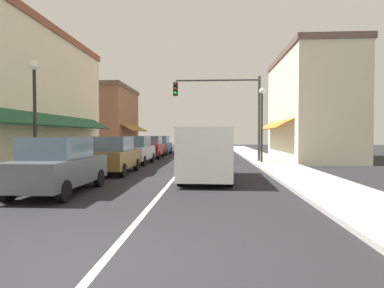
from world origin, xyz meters
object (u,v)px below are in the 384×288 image
(parked_car_third_left, at_px, (136,150))
(street_lamp_right_mid, at_px, (262,113))
(parked_car_far_left, at_px, (151,147))
(street_lamp_left_near, at_px, (35,100))
(parked_car_nearest_left, at_px, (59,166))
(parked_car_second_left, at_px, (114,155))
(traffic_signal_mast_arm, at_px, (229,103))
(parked_car_distant_left, at_px, (160,145))
(van_in_lane, at_px, (207,152))

(parked_car_third_left, xyz_separation_m, street_lamp_right_mid, (8.02, 0.39, 2.37))
(parked_car_far_left, bearing_deg, street_lamp_left_near, -98.31)
(parked_car_nearest_left, xyz_separation_m, parked_car_second_left, (0.15, 5.16, 0.00))
(traffic_signal_mast_arm, bearing_deg, parked_car_far_left, 148.40)
(parked_car_far_left, xyz_separation_m, street_lamp_left_near, (-1.86, -13.53, 2.26))
(parked_car_third_left, height_order, parked_car_far_left, same)
(parked_car_third_left, relative_size, parked_car_distant_left, 1.00)
(traffic_signal_mast_arm, xyz_separation_m, street_lamp_left_near, (-7.83, -9.86, -0.85))
(street_lamp_right_mid, bearing_deg, parked_car_nearest_left, -126.75)
(parked_car_second_left, xyz_separation_m, street_lamp_left_near, (-2.00, -3.25, 2.26))
(parked_car_far_left, height_order, parked_car_distant_left, same)
(parked_car_nearest_left, height_order, parked_car_third_left, same)
(parked_car_third_left, relative_size, parked_car_far_left, 1.00)
(parked_car_nearest_left, bearing_deg, van_in_lane, 35.79)
(parked_car_far_left, bearing_deg, street_lamp_right_mid, -30.92)
(parked_car_nearest_left, height_order, parked_car_far_left, same)
(parked_car_distant_left, distance_m, street_lamp_right_mid, 12.40)
(parked_car_far_left, height_order, van_in_lane, van_in_lane)
(parked_car_second_left, height_order, van_in_lane, van_in_lane)
(parked_car_nearest_left, height_order, street_lamp_left_near, street_lamp_left_near)
(traffic_signal_mast_arm, bearing_deg, parked_car_nearest_left, -116.96)
(parked_car_second_left, relative_size, van_in_lane, 0.79)
(parked_car_third_left, bearing_deg, traffic_signal_mast_arm, 14.11)
(parked_car_second_left, height_order, traffic_signal_mast_arm, traffic_signal_mast_arm)
(parked_car_distant_left, bearing_deg, parked_car_second_left, -88.54)
(parked_car_second_left, bearing_deg, parked_car_distant_left, 89.68)
(traffic_signal_mast_arm, bearing_deg, van_in_lane, -99.18)
(traffic_signal_mast_arm, bearing_deg, parked_car_third_left, -166.62)
(parked_car_second_left, xyz_separation_m, van_in_lane, (4.47, -1.86, 0.27))
(parked_car_second_left, xyz_separation_m, traffic_signal_mast_arm, (5.84, 6.61, 3.12))
(traffic_signal_mast_arm, height_order, street_lamp_right_mid, traffic_signal_mast_arm)
(street_lamp_right_mid, bearing_deg, parked_car_far_left, 149.56)
(parked_car_second_left, distance_m, street_lamp_left_near, 4.44)
(parked_car_far_left, xyz_separation_m, parked_car_distant_left, (0.01, 4.47, 0.00))
(parked_car_second_left, bearing_deg, van_in_lane, -23.41)
(parked_car_distant_left, xyz_separation_m, traffic_signal_mast_arm, (5.96, -8.14, 3.12))
(parked_car_far_left, bearing_deg, parked_car_second_left, -89.71)
(van_in_lane, height_order, traffic_signal_mast_arm, traffic_signal_mast_arm)
(parked_car_distant_left, xyz_separation_m, street_lamp_right_mid, (7.99, -9.17, 2.37))
(parked_car_nearest_left, bearing_deg, street_lamp_left_near, 134.18)
(street_lamp_left_near, relative_size, street_lamp_right_mid, 0.96)
(parked_car_second_left, bearing_deg, street_lamp_right_mid, 34.54)
(parked_car_second_left, relative_size, parked_car_third_left, 1.00)
(van_in_lane, bearing_deg, traffic_signal_mast_arm, 82.49)
(street_lamp_left_near, bearing_deg, traffic_signal_mast_arm, 51.53)
(parked_car_far_left, bearing_deg, traffic_signal_mast_arm, -32.09)
(parked_car_third_left, relative_size, street_lamp_left_near, 0.89)
(parked_car_far_left, distance_m, van_in_lane, 12.99)
(van_in_lane, bearing_deg, parked_car_far_left, 112.44)
(street_lamp_left_near, bearing_deg, van_in_lane, 12.13)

